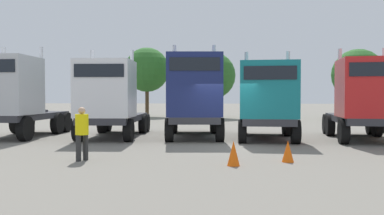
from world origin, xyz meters
name	(u,v)px	position (x,y,z in m)	size (l,w,h in m)	color
ground	(226,146)	(0.00, 0.00, 0.00)	(200.00, 200.00, 0.00)	slate
semi_truck_silver	(14,96)	(-9.95, 1.84, 2.01)	(2.68, 5.90, 4.40)	#333338
semi_truck_white	(110,100)	(-5.41, 2.11, 1.83)	(2.97, 6.53, 4.18)	#333338
semi_truck_navy	(194,96)	(-1.49, 2.46, 2.00)	(3.16, 6.56, 4.45)	#333338
semi_truck_teal	(268,100)	(1.83, 2.05, 1.81)	(2.76, 5.75, 4.05)	#333338
semi_truck_red	(366,99)	(6.04, 2.11, 1.88)	(3.01, 6.07, 4.17)	#333338
visitor_in_hivis	(82,130)	(-4.33, -4.15, 0.95)	(0.54, 0.54, 1.65)	#282828
traffic_cone_near	(288,151)	(1.92, -3.78, 0.33)	(0.36, 0.36, 0.65)	#F2590C
traffic_cone_far	(234,153)	(0.29, -4.60, 0.36)	(0.36, 0.36, 0.71)	#F2590C
oak_far_left	(147,70)	(-8.11, 22.79, 4.61)	(4.36, 4.36, 6.81)	#4C3823
oak_far_centre	(212,76)	(-1.61, 20.82, 3.91)	(4.35, 4.35, 6.09)	#4C3823
oak_far_right	(358,75)	(11.00, 19.66, 3.87)	(4.37, 4.37, 6.07)	#4C3823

